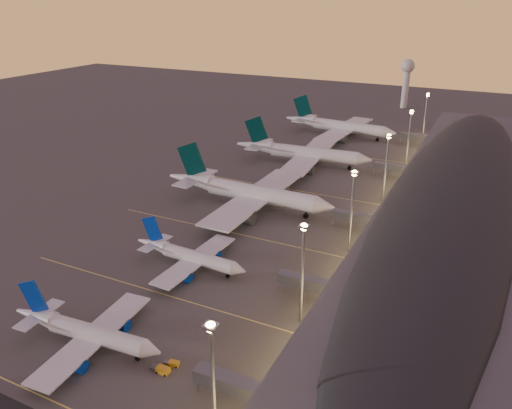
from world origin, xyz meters
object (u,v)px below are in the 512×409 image
object	(u,v)px
radar_tower	(407,75)
baggage_tug_b	(172,363)
airliner_wide_mid	(302,153)
airliner_narrow_north	(189,256)
baggage_tug_a	(161,370)
airliner_wide_near	(247,192)
airliner_wide_far	(339,126)
airliner_narrow_south	(85,332)

from	to	relation	value
radar_tower	baggage_tug_b	size ratio (longest dim) A/B	9.25
airliner_wide_mid	radar_tower	distance (m)	149.28
airliner_narrow_north	airliner_wide_mid	world-z (taller)	airliner_wide_mid
radar_tower	baggage_tug_b	world-z (taller)	radar_tower
airliner_narrow_north	baggage_tug_b	size ratio (longest dim) A/B	10.58
airliner_narrow_north	baggage_tug_a	distance (m)	43.63
airliner_wide_near	radar_tower	distance (m)	204.36
airliner_wide_mid	baggage_tug_a	world-z (taller)	airliner_wide_mid
baggage_tug_a	baggage_tug_b	xyz separation A→B (m)	(0.90, 2.73, -0.12)
airliner_wide_far	baggage_tug_a	bearing A→B (deg)	-78.10
airliner_narrow_south	radar_tower	size ratio (longest dim) A/B	1.20
airliner_wide_near	baggage_tug_a	distance (m)	89.65
airliner_wide_near	airliner_wide_far	xyz separation A→B (m)	(-0.11, 111.44, -0.28)
radar_tower	airliner_narrow_south	bearing A→B (deg)	-92.68
radar_tower	baggage_tug_a	world-z (taller)	radar_tower
baggage_tug_b	radar_tower	bearing A→B (deg)	81.27
airliner_wide_near	airliner_wide_mid	size ratio (longest dim) A/B	1.05
baggage_tug_a	baggage_tug_b	world-z (taller)	baggage_tug_a
airliner_narrow_south	airliner_narrow_north	size ratio (longest dim) A/B	1.05
airliner_narrow_south	airliner_wide_far	size ratio (longest dim) A/B	0.60
radar_tower	airliner_narrow_north	bearing A→B (deg)	-92.79
airliner_narrow_south	airliner_narrow_north	world-z (taller)	airliner_narrow_south
airliner_narrow_south	airliner_wide_near	world-z (taller)	airliner_wide_near
airliner_wide_mid	radar_tower	xyz separation A→B (m)	(17.86, 147.28, 16.55)
airliner_narrow_south	airliner_narrow_north	distance (m)	39.61
radar_tower	baggage_tug_a	xyz separation A→B (m)	(6.43, -289.14, -21.30)
baggage_tug_a	airliner_wide_near	bearing A→B (deg)	104.58
airliner_narrow_north	baggage_tug_a	world-z (taller)	airliner_narrow_north
baggage_tug_b	airliner_narrow_north	bearing A→B (deg)	107.81
airliner_narrow_south	airliner_wide_far	distance (m)	197.91
airliner_narrow_north	airliner_wide_mid	size ratio (longest dim) A/B	0.57
airliner_wide_near	radar_tower	world-z (taller)	radar_tower
baggage_tug_a	baggage_tug_b	distance (m)	2.88
airliner_narrow_north	airliner_wide_far	distance (m)	158.38
airliner_narrow_south	radar_tower	bearing A→B (deg)	83.11
airliner_narrow_north	airliner_wide_near	bearing A→B (deg)	99.34
radar_tower	airliner_wide_far	bearing A→B (deg)	-101.01
airliner_narrow_north	airliner_wide_near	world-z (taller)	airliner_wide_near
airliner_narrow_south	baggage_tug_b	size ratio (longest dim) A/B	11.07
airliner_wide_mid	airliner_wide_far	size ratio (longest dim) A/B	1.00
airliner_narrow_north	airliner_wide_far	xyz separation A→B (m)	(-5.65, 158.27, 1.88)
airliner_wide_far	airliner_narrow_north	bearing A→B (deg)	-83.05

